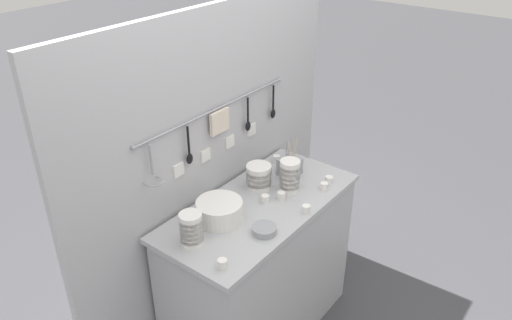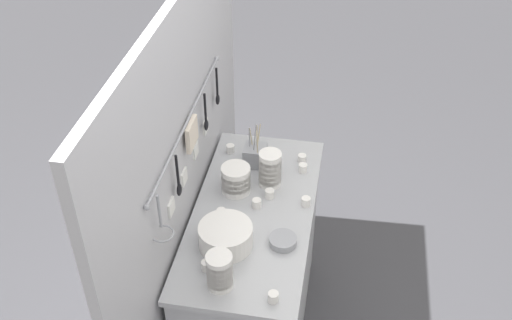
# 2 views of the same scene
# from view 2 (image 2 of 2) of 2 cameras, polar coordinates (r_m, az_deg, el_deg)

# --- Properties ---
(counter) EXTENTS (1.23, 0.58, 0.96)m
(counter) POSITION_cam_2_polar(r_m,az_deg,el_deg) (3.25, -0.24, -11.02)
(counter) COLOR #ADAFB5
(counter) RESTS_ON ground
(back_wall) EXTENTS (2.03, 0.11, 1.99)m
(back_wall) POSITION_cam_2_polar(r_m,az_deg,el_deg) (2.94, -6.49, -3.44)
(back_wall) COLOR #B2B2B7
(back_wall) RESTS_ON ground
(bowl_stack_wide_centre) EXTENTS (0.15, 0.15, 0.15)m
(bowl_stack_wide_centre) POSITION_cam_2_polar(r_m,az_deg,el_deg) (2.98, -1.93, -1.85)
(bowl_stack_wide_centre) COLOR white
(bowl_stack_wide_centre) RESTS_ON counter
(bowl_stack_nested_right) EXTENTS (0.11, 0.11, 0.18)m
(bowl_stack_nested_right) POSITION_cam_2_polar(r_m,az_deg,el_deg) (2.53, -3.49, -10.51)
(bowl_stack_nested_right) COLOR white
(bowl_stack_nested_right) RESTS_ON counter
(bowl_stack_short_front) EXTENTS (0.11, 0.11, 0.19)m
(bowl_stack_short_front) POSITION_cam_2_polar(r_m,az_deg,el_deg) (3.00, 1.35, -0.86)
(bowl_stack_short_front) COLOR white
(bowl_stack_short_front) RESTS_ON counter
(plate_stack) EXTENTS (0.25, 0.25, 0.11)m
(plate_stack) POSITION_cam_2_polar(r_m,az_deg,el_deg) (2.71, -2.90, -7.26)
(plate_stack) COLOR white
(plate_stack) RESTS_ON counter
(steel_mixing_bowl) EXTENTS (0.13, 0.13, 0.04)m
(steel_mixing_bowl) POSITION_cam_2_polar(r_m,az_deg,el_deg) (2.74, 2.57, -7.68)
(steel_mixing_bowl) COLOR #93969E
(steel_mixing_bowl) RESTS_ON counter
(cutlery_caddy) EXTENTS (0.12, 0.12, 0.26)m
(cutlery_caddy) POSITION_cam_2_polar(r_m,az_deg,el_deg) (3.16, -0.08, 0.48)
(cutlery_caddy) COLOR #93969E
(cutlery_caddy) RESTS_ON counter
(cup_back_right) EXTENTS (0.04, 0.04, 0.05)m
(cup_back_right) POSITION_cam_2_polar(r_m,az_deg,el_deg) (3.19, 4.40, 0.13)
(cup_back_right) COLOR white
(cup_back_right) RESTS_ON counter
(cup_centre) EXTENTS (0.04, 0.04, 0.05)m
(cup_centre) POSITION_cam_2_polar(r_m,az_deg,el_deg) (2.93, 4.77, -3.98)
(cup_centre) COLOR white
(cup_centre) RESTS_ON counter
(cup_mid_row) EXTENTS (0.04, 0.04, 0.05)m
(cup_mid_row) POSITION_cam_2_polar(r_m,az_deg,el_deg) (2.97, 1.31, -3.24)
(cup_mid_row) COLOR white
(cup_mid_row) RESTS_ON counter
(cup_by_caddy) EXTENTS (0.04, 0.04, 0.05)m
(cup_by_caddy) POSITION_cam_2_polar(r_m,az_deg,el_deg) (2.87, -3.33, -5.09)
(cup_by_caddy) COLOR white
(cup_by_caddy) RESTS_ON counter
(cup_front_right) EXTENTS (0.04, 0.04, 0.05)m
(cup_front_right) POSITION_cam_2_polar(r_m,az_deg,el_deg) (2.52, 1.65, -12.91)
(cup_front_right) COLOR white
(cup_front_right) RESTS_ON counter
(cup_edge_near) EXTENTS (0.04, 0.04, 0.05)m
(cup_edge_near) POSITION_cam_2_polar(r_m,az_deg,el_deg) (3.13, 4.49, -0.77)
(cup_edge_near) COLOR white
(cup_edge_near) RESTS_ON counter
(cup_edge_far) EXTENTS (0.04, 0.04, 0.05)m
(cup_edge_far) POSITION_cam_2_polar(r_m,az_deg,el_deg) (2.64, -4.75, -10.00)
(cup_edge_far) COLOR white
(cup_edge_far) RESTS_ON counter
(cup_back_left) EXTENTS (0.04, 0.04, 0.05)m
(cup_back_left) POSITION_cam_2_polar(r_m,az_deg,el_deg) (3.26, -2.46, 1.08)
(cup_back_left) COLOR white
(cup_back_left) RESTS_ON counter
(cup_front_left) EXTENTS (0.04, 0.04, 0.05)m
(cup_front_left) POSITION_cam_2_polar(r_m,az_deg,el_deg) (2.91, 0.07, -4.15)
(cup_front_left) COLOR white
(cup_front_left) RESTS_ON counter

